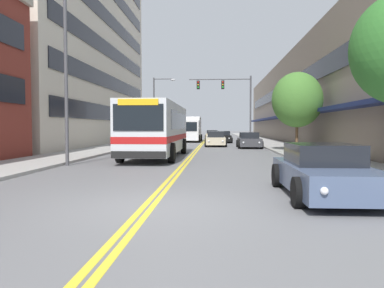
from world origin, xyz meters
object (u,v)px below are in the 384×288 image
Objects in this scene: street_lamp_left_far at (157,104)px; car_champagne_moving_second at (216,139)px; fire_hydrant at (299,151)px; traffic_signal_mast at (230,95)px; street_tree_right_mid at (297,100)px; car_white_parked_left_mid at (156,139)px; car_dark_grey_parked_right_mid at (249,141)px; street_lamp_left_near at (72,48)px; city_bus at (158,128)px; car_beige_moving_lead at (212,135)px; car_slate_blue_parked_right_foreground at (324,172)px; box_truck at (191,129)px; car_black_moving_third at (223,137)px.

car_champagne_moving_second is at bearing -44.15° from street_lamp_left_far.
car_champagne_moving_second is 5.60× the size of fire_hydrant.
street_tree_right_mid is at bearing -74.47° from traffic_signal_mast.
car_white_parked_left_mid is 5.76m from street_lamp_left_far.
street_tree_right_mid is (2.80, -5.49, 3.03)m from car_dark_grey_parked_right_mid.
city_bus is at bearing 60.03° from street_lamp_left_near.
street_lamp_left_far reaches higher than car_champagne_moving_second.
car_champagne_moving_second is at bearing -103.11° from traffic_signal_mast.
car_champagne_moving_second is 0.57× the size of traffic_signal_mast.
car_beige_moving_lead is at bearing 98.84° from fire_hydrant.
car_dark_grey_parked_right_mid is at bearing -41.62° from car_champagne_moving_second.
city_bus is 1.52× the size of street_lamp_left_far.
car_slate_blue_parked_right_foreground is 35.61m from box_truck.
car_dark_grey_parked_right_mid is (8.66, -4.32, -0.02)m from car_white_parked_left_mid.
car_champagne_moving_second is at bearing 125.09° from street_tree_right_mid.
car_black_moving_third is 27.53m from street_lamp_left_near.
car_white_parked_left_mid is at bearing 162.81° from car_champagne_moving_second.
street_tree_right_mid is (12.08, 9.71, -1.68)m from street_lamp_left_near.
car_champagne_moving_second is (5.84, -1.81, 0.00)m from car_white_parked_left_mid.
city_bus reaches higher than car_slate_blue_parked_right_foreground.
car_dark_grey_parked_right_mid is 11.59m from fire_hydrant.
car_beige_moving_lead is at bearing 94.45° from car_slate_blue_parked_right_foreground.
car_white_parked_left_mid is 18.86m from fire_hydrant.
city_bus reaches higher than box_truck.
fire_hydrant is (2.94, -20.63, -4.71)m from traffic_signal_mast.
fire_hydrant is (10.33, -15.78, -0.13)m from car_white_parked_left_mid.
car_dark_grey_parked_right_mid is 0.46× the size of street_lamp_left_near.
car_beige_moving_lead is 1.04× the size of car_champagne_moving_second.
car_black_moving_third is at bearing -82.60° from car_beige_moving_lead.
car_black_moving_third is 0.63× the size of traffic_signal_mast.
city_bus is 2.32× the size of car_white_parked_left_mid.
car_slate_blue_parked_right_foreground is (8.64, -26.42, -0.01)m from car_white_parked_left_mid.
car_slate_blue_parked_right_foreground is 22.10m from car_dark_grey_parked_right_mid.
car_champagne_moving_second is 19.43m from street_lamp_left_near.
box_truck is at bearing 107.07° from fire_hydrant.
car_beige_moving_lead is at bearing 97.40° from car_black_moving_third.
street_tree_right_mid is at bearing -54.91° from car_champagne_moving_second.
traffic_signal_mast reaches higher than car_champagne_moving_second.
street_tree_right_mid reaches higher than box_truck.
fire_hydrant is at bearing -72.93° from box_truck.
city_bus reaches higher than car_white_parked_left_mid.
car_champagne_moving_second is at bearing -95.09° from car_black_moving_third.
car_white_parked_left_mid is at bearing 88.19° from street_lamp_left_near.
car_beige_moving_lead is 0.48× the size of street_lamp_left_near.
car_dark_grey_parked_right_mid is 0.96× the size of car_beige_moving_lead.
box_truck is 28.68m from street_lamp_left_near.
car_champagne_moving_second is 8.47m from car_black_moving_third.
street_tree_right_mid is (5.62, -8.00, 3.01)m from car_champagne_moving_second.
street_lamp_left_near is (-6.46, -17.71, 4.70)m from car_champagne_moving_second.
car_beige_moving_lead is 8.27m from box_truck.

